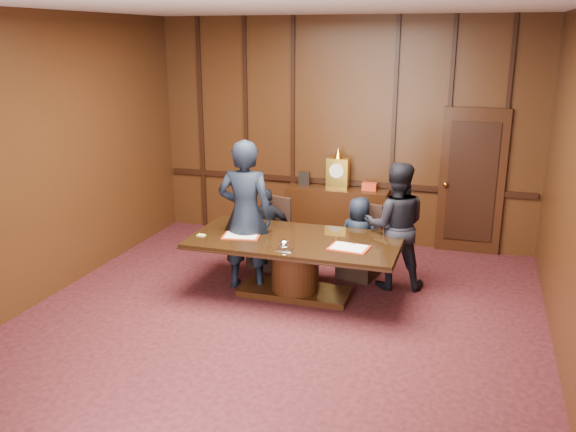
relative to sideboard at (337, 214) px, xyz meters
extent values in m
plane|color=black|center=(0.00, -3.26, -0.49)|extent=(7.00, 7.00, 0.00)
plane|color=silver|center=(0.00, -3.26, 3.01)|extent=(7.00, 7.00, 0.00)
cube|color=black|center=(0.00, 0.24, 1.26)|extent=(6.00, 0.04, 3.50)
cube|color=black|center=(0.00, -6.76, 1.26)|extent=(6.00, 0.04, 3.50)
cube|color=black|center=(-3.00, -3.26, 1.26)|extent=(0.04, 7.00, 3.50)
cube|color=black|center=(0.00, 0.21, 0.46)|extent=(5.90, 0.05, 0.08)
cube|color=black|center=(2.00, 0.20, 0.61)|extent=(0.95, 0.06, 2.20)
sphere|color=gold|center=(1.63, 0.13, 0.56)|extent=(0.08, 0.08, 0.08)
cube|color=black|center=(0.00, 0.00, -0.04)|extent=(1.60, 0.45, 0.90)
cube|color=black|center=(-0.70, 0.00, -0.46)|extent=(0.12, 0.40, 0.06)
cube|color=black|center=(0.70, 0.00, -0.46)|extent=(0.12, 0.40, 0.06)
cube|color=gold|center=(0.00, 0.00, 0.65)|extent=(0.34, 0.18, 0.48)
cylinder|color=white|center=(0.00, -0.10, 0.71)|extent=(0.22, 0.03, 0.22)
cone|color=gold|center=(0.00, 0.00, 0.97)|extent=(0.14, 0.14, 0.16)
cube|color=black|center=(-0.55, 0.02, 0.52)|extent=(0.18, 0.04, 0.22)
cube|color=red|center=(0.50, 0.02, 0.47)|extent=(0.22, 0.12, 0.12)
cube|color=black|center=(-0.03, -2.16, -0.45)|extent=(1.40, 0.60, 0.08)
cylinder|color=black|center=(-0.03, -2.16, -0.10)|extent=(0.60, 0.60, 0.62)
cube|color=black|center=(-0.03, -2.16, 0.22)|extent=(2.62, 1.32, 0.02)
cube|color=black|center=(-0.03, -2.16, 0.24)|extent=(2.60, 1.30, 0.06)
cube|color=#B52D10|center=(-0.71, -2.28, 0.28)|extent=(0.51, 0.41, 0.01)
cube|color=white|center=(-0.71, -2.28, 0.29)|extent=(0.44, 0.35, 0.01)
cube|color=#B52D10|center=(0.69, -2.32, 0.28)|extent=(0.49, 0.38, 0.01)
cube|color=white|center=(0.69, -2.32, 0.29)|extent=(0.43, 0.32, 0.01)
cube|color=white|center=(-0.03, -2.61, 0.28)|extent=(0.20, 0.14, 0.01)
ellipsoid|color=white|center=(-0.03, -2.61, 0.34)|extent=(0.13, 0.13, 0.10)
cube|color=#DCC26B|center=(-1.20, -2.42, 0.28)|extent=(0.11, 0.08, 0.01)
cube|color=black|center=(-0.68, -1.31, -0.26)|extent=(0.57, 0.57, 0.46)
cube|color=black|center=(-0.64, -1.10, 0.23)|extent=(0.48, 0.16, 0.55)
cylinder|color=black|center=(-0.88, -1.51, -0.37)|extent=(0.04, 0.04, 0.23)
cylinder|color=black|center=(-0.48, -1.11, -0.37)|extent=(0.04, 0.04, 0.23)
cube|color=black|center=(0.62, -1.31, -0.26)|extent=(0.57, 0.57, 0.46)
cube|color=black|center=(0.66, -1.10, 0.23)|extent=(0.48, 0.16, 0.55)
cylinder|color=black|center=(0.42, -1.51, -0.37)|extent=(0.04, 0.04, 0.23)
cylinder|color=black|center=(0.82, -1.11, -0.37)|extent=(0.04, 0.04, 0.23)
imported|color=black|center=(-0.68, -1.36, 0.09)|extent=(0.73, 0.46, 1.16)
imported|color=black|center=(0.62, -1.36, 0.09)|extent=(0.60, 0.42, 1.14)
imported|color=black|center=(-0.72, -2.11, 0.50)|extent=(0.76, 0.53, 1.97)
imported|color=black|center=(1.12, -1.50, 0.35)|extent=(0.92, 0.78, 1.67)
camera|label=1|loc=(2.06, -9.07, 2.70)|focal=38.00mm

